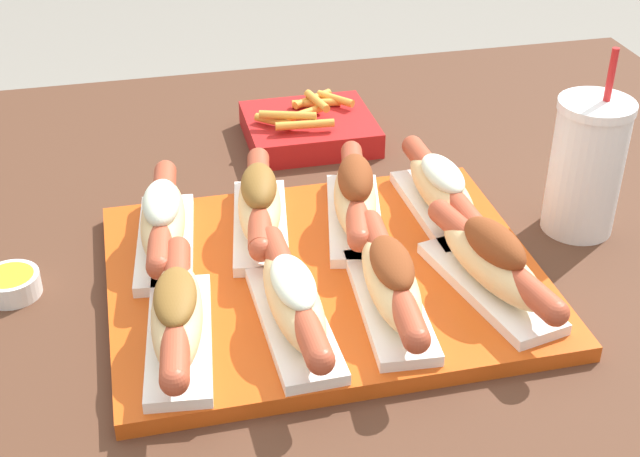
{
  "coord_description": "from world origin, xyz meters",
  "views": [
    {
      "loc": [
        -0.16,
        -0.85,
        1.3
      ],
      "look_at": [
        0.02,
        -0.07,
        0.8
      ],
      "focal_mm": 50.0,
      "sensor_mm": 36.0,
      "label": 1
    }
  ],
  "objects_px": {
    "serving_tray": "(324,277)",
    "hot_dog_4": "(163,221)",
    "hot_dog_7": "(441,190)",
    "hot_dog_0": "(177,315)",
    "sauce_bowl": "(11,283)",
    "hot_dog_1": "(293,300)",
    "hot_dog_5": "(260,205)",
    "hot_dog_3": "(492,263)",
    "hot_dog_2": "(391,281)",
    "drink_cup": "(586,166)",
    "fries_basket": "(309,128)",
    "hot_dog_6": "(355,196)"
  },
  "relations": [
    {
      "from": "hot_dog_4",
      "to": "drink_cup",
      "type": "distance_m",
      "value": 0.48
    },
    {
      "from": "hot_dog_0",
      "to": "hot_dog_1",
      "type": "xyz_separation_m",
      "value": [
        0.11,
        -0.0,
        -0.0
      ]
    },
    {
      "from": "hot_dog_4",
      "to": "hot_dog_6",
      "type": "xyz_separation_m",
      "value": [
        0.22,
        0.0,
        0.0
      ]
    },
    {
      "from": "hot_dog_0",
      "to": "hot_dog_3",
      "type": "bearing_deg",
      "value": 2.04
    },
    {
      "from": "hot_dog_4",
      "to": "serving_tray",
      "type": "bearing_deg",
      "value": -27.63
    },
    {
      "from": "hot_dog_0",
      "to": "sauce_bowl",
      "type": "height_order",
      "value": "hot_dog_0"
    },
    {
      "from": "hot_dog_0",
      "to": "hot_dog_4",
      "type": "distance_m",
      "value": 0.17
    },
    {
      "from": "hot_dog_6",
      "to": "drink_cup",
      "type": "height_order",
      "value": "drink_cup"
    },
    {
      "from": "hot_dog_5",
      "to": "drink_cup",
      "type": "bearing_deg",
      "value": -7.39
    },
    {
      "from": "hot_dog_3",
      "to": "drink_cup",
      "type": "height_order",
      "value": "drink_cup"
    },
    {
      "from": "hot_dog_1",
      "to": "hot_dog_2",
      "type": "bearing_deg",
      "value": 4.44
    },
    {
      "from": "fries_basket",
      "to": "hot_dog_0",
      "type": "bearing_deg",
      "value": -117.34
    },
    {
      "from": "hot_dog_3",
      "to": "hot_dog_5",
      "type": "bearing_deg",
      "value": 141.33
    },
    {
      "from": "drink_cup",
      "to": "fries_basket",
      "type": "bearing_deg",
      "value": 131.0
    },
    {
      "from": "fries_basket",
      "to": "drink_cup",
      "type": "bearing_deg",
      "value": -49.0
    },
    {
      "from": "hot_dog_4",
      "to": "hot_dog_7",
      "type": "xyz_separation_m",
      "value": [
        0.32,
        -0.0,
        -0.0
      ]
    },
    {
      "from": "serving_tray",
      "to": "hot_dog_4",
      "type": "xyz_separation_m",
      "value": [
        -0.16,
        0.08,
        0.04
      ]
    },
    {
      "from": "hot_dog_6",
      "to": "drink_cup",
      "type": "bearing_deg",
      "value": -9.0
    },
    {
      "from": "hot_dog_3",
      "to": "hot_dog_5",
      "type": "distance_m",
      "value": 0.27
    },
    {
      "from": "hot_dog_4",
      "to": "hot_dog_7",
      "type": "height_order",
      "value": "hot_dog_4"
    },
    {
      "from": "hot_dog_0",
      "to": "hot_dog_7",
      "type": "bearing_deg",
      "value": 27.53
    },
    {
      "from": "hot_dog_3",
      "to": "hot_dog_2",
      "type": "bearing_deg",
      "value": -177.06
    },
    {
      "from": "serving_tray",
      "to": "hot_dog_2",
      "type": "relative_size",
      "value": 2.01
    },
    {
      "from": "serving_tray",
      "to": "sauce_bowl",
      "type": "bearing_deg",
      "value": 170.04
    },
    {
      "from": "serving_tray",
      "to": "hot_dog_3",
      "type": "distance_m",
      "value": 0.18
    },
    {
      "from": "serving_tray",
      "to": "hot_dog_2",
      "type": "xyz_separation_m",
      "value": [
        0.05,
        -0.08,
        0.04
      ]
    },
    {
      "from": "hot_dog_1",
      "to": "hot_dog_4",
      "type": "height_order",
      "value": "hot_dog_4"
    },
    {
      "from": "hot_dog_0",
      "to": "drink_cup",
      "type": "distance_m",
      "value": 0.5
    },
    {
      "from": "hot_dog_5",
      "to": "hot_dog_7",
      "type": "distance_m",
      "value": 0.21
    },
    {
      "from": "hot_dog_7",
      "to": "hot_dog_0",
      "type": "bearing_deg",
      "value": -152.47
    },
    {
      "from": "hot_dog_1",
      "to": "drink_cup",
      "type": "bearing_deg",
      "value": 19.8
    },
    {
      "from": "sauce_bowl",
      "to": "hot_dog_5",
      "type": "bearing_deg",
      "value": 7.24
    },
    {
      "from": "hot_dog_2",
      "to": "hot_dog_4",
      "type": "relative_size",
      "value": 1.0
    },
    {
      "from": "hot_dog_3",
      "to": "drink_cup",
      "type": "relative_size",
      "value": 1.0
    },
    {
      "from": "serving_tray",
      "to": "hot_dog_7",
      "type": "height_order",
      "value": "hot_dog_7"
    },
    {
      "from": "hot_dog_0",
      "to": "hot_dog_1",
      "type": "distance_m",
      "value": 0.11
    },
    {
      "from": "serving_tray",
      "to": "hot_dog_1",
      "type": "relative_size",
      "value": 2.0
    },
    {
      "from": "hot_dog_1",
      "to": "hot_dog_5",
      "type": "height_order",
      "value": "hot_dog_5"
    },
    {
      "from": "serving_tray",
      "to": "hot_dog_0",
      "type": "xyz_separation_m",
      "value": [
        -0.16,
        -0.09,
        0.04
      ]
    },
    {
      "from": "hot_dog_2",
      "to": "hot_dog_5",
      "type": "height_order",
      "value": "hot_dog_5"
    },
    {
      "from": "hot_dog_1",
      "to": "hot_dog_5",
      "type": "distance_m",
      "value": 0.18
    },
    {
      "from": "hot_dog_0",
      "to": "hot_dog_3",
      "type": "distance_m",
      "value": 0.32
    },
    {
      "from": "hot_dog_5",
      "to": "hot_dog_6",
      "type": "xyz_separation_m",
      "value": [
        0.11,
        -0.01,
        0.0
      ]
    },
    {
      "from": "hot_dog_1",
      "to": "hot_dog_4",
      "type": "bearing_deg",
      "value": 122.34
    },
    {
      "from": "hot_dog_5",
      "to": "sauce_bowl",
      "type": "xyz_separation_m",
      "value": [
        -0.27,
        -0.03,
        -0.04
      ]
    },
    {
      "from": "serving_tray",
      "to": "hot_dog_4",
      "type": "height_order",
      "value": "hot_dog_4"
    },
    {
      "from": "hot_dog_0",
      "to": "drink_cup",
      "type": "xyz_separation_m",
      "value": [
        0.48,
        0.13,
        0.03
      ]
    },
    {
      "from": "hot_dog_5",
      "to": "drink_cup",
      "type": "xyz_separation_m",
      "value": [
        0.37,
        -0.05,
        0.03
      ]
    },
    {
      "from": "hot_dog_3",
      "to": "hot_dog_4",
      "type": "relative_size",
      "value": 0.99
    },
    {
      "from": "drink_cup",
      "to": "hot_dog_2",
      "type": "bearing_deg",
      "value": -155.1
    }
  ]
}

